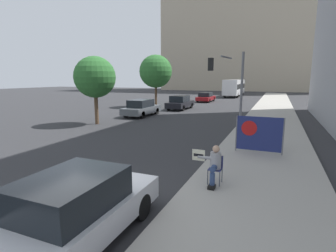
{
  "coord_description": "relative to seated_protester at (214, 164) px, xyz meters",
  "views": [
    {
      "loc": [
        4.34,
        -4.7,
        3.42
      ],
      "look_at": [
        0.23,
        5.17,
        1.47
      ],
      "focal_mm": 28.0,
      "sensor_mm": 36.0,
      "label": 1
    }
  ],
  "objects": [
    {
      "name": "ground_plane",
      "position": [
        -2.69,
        -2.98,
        -0.83
      ],
      "size": [
        160.0,
        160.0,
        0.0
      ],
      "primitive_type": "plane",
      "color": "#303033"
    },
    {
      "name": "sidewalk_curb",
      "position": [
        1.28,
        12.02,
        -0.74
      ],
      "size": [
        4.22,
        90.0,
        0.17
      ],
      "primitive_type": "cube",
      "color": "#A8A399",
      "rests_on": "ground_plane"
    },
    {
      "name": "building_backdrop_far",
      "position": [
        -4.69,
        70.47,
        18.92
      ],
      "size": [
        52.0,
        12.0,
        39.5
      ],
      "color": "tan",
      "rests_on": "ground_plane"
    },
    {
      "name": "seated_protester",
      "position": [
        0.0,
        0.0,
        0.0
      ],
      "size": [
        0.93,
        0.77,
        1.22
      ],
      "rotation": [
        0.0,
        0.0,
        -0.03
      ],
      "color": "#474C56",
      "rests_on": "sidewalk_curb"
    },
    {
      "name": "protest_banner",
      "position": [
        1.01,
        4.19,
        0.2
      ],
      "size": [
        2.01,
        0.06,
        1.61
      ],
      "color": "slate",
      "rests_on": "sidewalk_curb"
    },
    {
      "name": "traffic_light_pole",
      "position": [
        -1.36,
        9.88,
        2.63
      ],
      "size": [
        2.37,
        2.13,
        4.89
      ],
      "color": "slate",
      "rests_on": "sidewalk_curb"
    },
    {
      "name": "parked_car_curbside",
      "position": [
        -2.05,
        -3.76,
        -0.09
      ],
      "size": [
        1.83,
        4.13,
        1.5
      ],
      "color": "silver",
      "rests_on": "ground_plane"
    },
    {
      "name": "car_on_road_nearest",
      "position": [
        -9.81,
        13.49,
        -0.08
      ],
      "size": [
        1.86,
        4.63,
        1.51
      ],
      "color": "#565B60",
      "rests_on": "ground_plane"
    },
    {
      "name": "car_on_road_midblock",
      "position": [
        -8.32,
        19.76,
        -0.06
      ],
      "size": [
        1.85,
        4.67,
        1.55
      ],
      "color": "black",
      "rests_on": "ground_plane"
    },
    {
      "name": "car_on_road_distant",
      "position": [
        -8.09,
        30.15,
        -0.13
      ],
      "size": [
        1.9,
        4.53,
        1.37
      ],
      "color": "maroon",
      "rests_on": "ground_plane"
    },
    {
      "name": "city_bus_on_road",
      "position": [
        -6.04,
        43.68,
        0.99
      ],
      "size": [
        2.53,
        11.41,
        3.15
      ],
      "color": "silver",
      "rests_on": "ground_plane"
    },
    {
      "name": "street_tree_near_curb",
      "position": [
        -10.87,
        8.34,
        2.67
      ],
      "size": [
        3.05,
        3.05,
        5.03
      ],
      "color": "brown",
      "rests_on": "ground_plane"
    },
    {
      "name": "street_tree_midblock",
      "position": [
        -11.99,
        21.24,
        3.4
      ],
      "size": [
        3.91,
        3.91,
        6.19
      ],
      "color": "brown",
      "rests_on": "ground_plane"
    }
  ]
}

